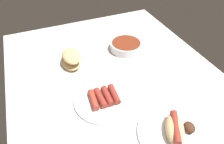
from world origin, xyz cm
name	(u,v)px	position (x,y,z in cm)	size (l,w,h in cm)	color
ground_plane	(120,86)	(0.00, 0.00, -1.50)	(120.00, 90.00, 3.00)	silver
bowl_chili	(126,46)	(-21.71, 12.79, 2.33)	(16.00, 16.00, 4.21)	white
bread_stack	(71,59)	(-19.89, -15.89, 3.60)	(13.68, 9.62, 7.20)	#DBB77A
plate_hotdog_assembled	(175,131)	(28.93, 6.31, 1.72)	(23.82, 23.82, 5.61)	white
plate_sausages	(104,99)	(6.28, -9.88, 1.03)	(22.96, 22.96, 3.51)	white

